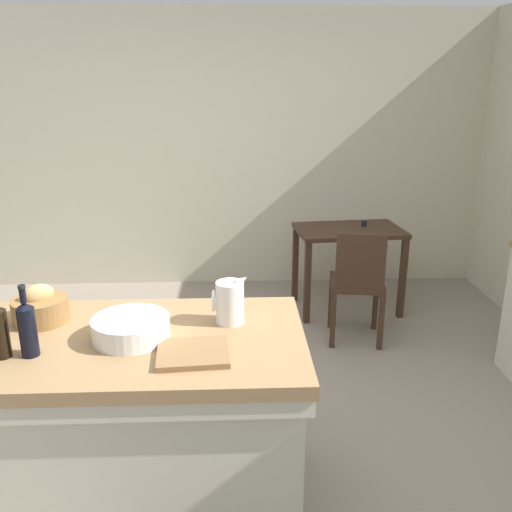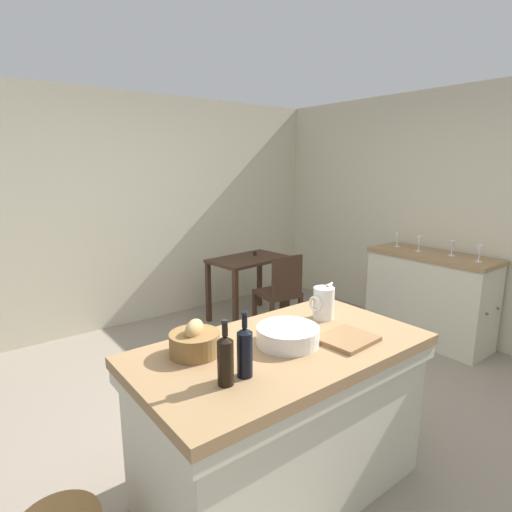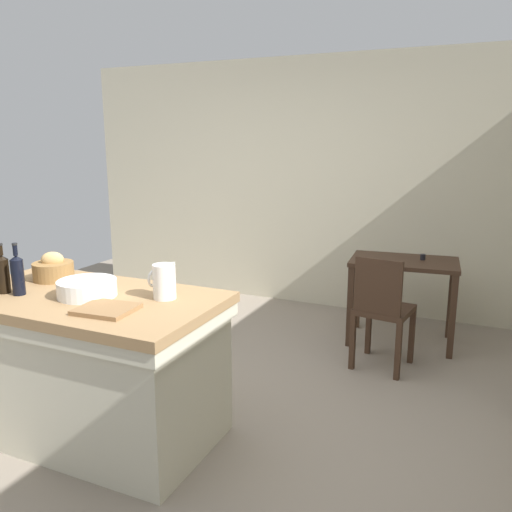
{
  "view_description": "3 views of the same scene",
  "coord_description": "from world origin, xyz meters",
  "px_view_note": "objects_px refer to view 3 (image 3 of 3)",
  "views": [
    {
      "loc": [
        0.13,
        -2.63,
        1.95
      ],
      "look_at": [
        0.26,
        0.4,
        0.97
      ],
      "focal_mm": 37.64,
      "sensor_mm": 36.0,
      "label": 1
    },
    {
      "loc": [
        -1.72,
        -2.01,
        1.82
      ],
      "look_at": [
        0.33,
        0.64,
        1.08
      ],
      "focal_mm": 29.13,
      "sensor_mm": 36.0,
      "label": 2
    },
    {
      "loc": [
        1.75,
        -2.71,
        1.77
      ],
      "look_at": [
        0.31,
        0.49,
        0.98
      ],
      "focal_mm": 36.51,
      "sensor_mm": 36.0,
      "label": 3
    }
  ],
  "objects_px": {
    "pitcher": "(164,281)",
    "writing_desk": "(404,274)",
    "bread_basket": "(53,270)",
    "wine_bottle_amber": "(3,273)",
    "island_table": "(89,360)",
    "wine_bottle_dark": "(18,274)",
    "wooden_chair": "(382,308)",
    "cutting_board": "(106,309)",
    "wash_bowl": "(87,288)"
  },
  "relations": [
    {
      "from": "pitcher",
      "to": "writing_desk",
      "type": "bearing_deg",
      "value": 64.55
    },
    {
      "from": "bread_basket",
      "to": "wine_bottle_amber",
      "type": "xyz_separation_m",
      "value": [
        -0.04,
        -0.34,
        0.05
      ]
    },
    {
      "from": "island_table",
      "to": "wine_bottle_dark",
      "type": "bearing_deg",
      "value": -157.75
    },
    {
      "from": "wooden_chair",
      "to": "pitcher",
      "type": "xyz_separation_m",
      "value": [
        -0.96,
        -1.5,
        0.49
      ]
    },
    {
      "from": "wooden_chair",
      "to": "wine_bottle_amber",
      "type": "xyz_separation_m",
      "value": [
        -1.89,
        -1.79,
        0.5
      ]
    },
    {
      "from": "writing_desk",
      "to": "wooden_chair",
      "type": "height_order",
      "value": "wooden_chair"
    },
    {
      "from": "writing_desk",
      "to": "bread_basket",
      "type": "relative_size",
      "value": 3.73
    },
    {
      "from": "island_table",
      "to": "pitcher",
      "type": "bearing_deg",
      "value": 17.01
    },
    {
      "from": "island_table",
      "to": "wine_bottle_dark",
      "type": "relative_size",
      "value": 5.17
    },
    {
      "from": "writing_desk",
      "to": "wine_bottle_dark",
      "type": "height_order",
      "value": "wine_bottle_dark"
    },
    {
      "from": "wine_bottle_dark",
      "to": "pitcher",
      "type": "bearing_deg",
      "value": 19.33
    },
    {
      "from": "bread_basket",
      "to": "wine_bottle_amber",
      "type": "relative_size",
      "value": 0.85
    },
    {
      "from": "wine_bottle_dark",
      "to": "wooden_chair",
      "type": "bearing_deg",
      "value": 45.12
    },
    {
      "from": "bread_basket",
      "to": "wine_bottle_amber",
      "type": "height_order",
      "value": "wine_bottle_amber"
    },
    {
      "from": "bread_basket",
      "to": "cutting_board",
      "type": "bearing_deg",
      "value": -26.67
    },
    {
      "from": "wash_bowl",
      "to": "wine_bottle_amber",
      "type": "height_order",
      "value": "wine_bottle_amber"
    },
    {
      "from": "island_table",
      "to": "wooden_chair",
      "type": "distance_m",
      "value": 2.17
    },
    {
      "from": "island_table",
      "to": "cutting_board",
      "type": "height_order",
      "value": "cutting_board"
    },
    {
      "from": "cutting_board",
      "to": "wine_bottle_dark",
      "type": "bearing_deg",
      "value": 177.1
    },
    {
      "from": "wooden_chair",
      "to": "wine_bottle_dark",
      "type": "xyz_separation_m",
      "value": [
        -1.78,
        -1.79,
        0.51
      ]
    },
    {
      "from": "writing_desk",
      "to": "pitcher",
      "type": "xyz_separation_m",
      "value": [
        -1.02,
        -2.14,
        0.36
      ]
    },
    {
      "from": "pitcher",
      "to": "wash_bowl",
      "type": "relative_size",
      "value": 0.72
    },
    {
      "from": "writing_desk",
      "to": "wash_bowl",
      "type": "bearing_deg",
      "value": -122.33
    },
    {
      "from": "wooden_chair",
      "to": "wash_bowl",
      "type": "bearing_deg",
      "value": -130.2
    },
    {
      "from": "writing_desk",
      "to": "bread_basket",
      "type": "bearing_deg",
      "value": -132.26
    },
    {
      "from": "bread_basket",
      "to": "cutting_board",
      "type": "relative_size",
      "value": 0.88
    },
    {
      "from": "wash_bowl",
      "to": "wine_bottle_dark",
      "type": "bearing_deg",
      "value": -160.32
    },
    {
      "from": "writing_desk",
      "to": "pitcher",
      "type": "height_order",
      "value": "pitcher"
    },
    {
      "from": "wooden_chair",
      "to": "wash_bowl",
      "type": "height_order",
      "value": "wash_bowl"
    },
    {
      "from": "writing_desk",
      "to": "wash_bowl",
      "type": "height_order",
      "value": "wash_bowl"
    },
    {
      "from": "wooden_chair",
      "to": "wine_bottle_amber",
      "type": "height_order",
      "value": "wine_bottle_amber"
    },
    {
      "from": "pitcher",
      "to": "wash_bowl",
      "type": "xyz_separation_m",
      "value": [
        -0.43,
        -0.15,
        -0.05
      ]
    },
    {
      "from": "pitcher",
      "to": "wine_bottle_dark",
      "type": "height_order",
      "value": "wine_bottle_dark"
    },
    {
      "from": "pitcher",
      "to": "wash_bowl",
      "type": "bearing_deg",
      "value": -160.99
    },
    {
      "from": "writing_desk",
      "to": "wine_bottle_dark",
      "type": "bearing_deg",
      "value": -127.08
    },
    {
      "from": "cutting_board",
      "to": "wine_bottle_amber",
      "type": "bearing_deg",
      "value": 178.1
    },
    {
      "from": "bread_basket",
      "to": "island_table",
      "type": "bearing_deg",
      "value": -24.17
    },
    {
      "from": "writing_desk",
      "to": "pitcher",
      "type": "bearing_deg",
      "value": -115.45
    },
    {
      "from": "cutting_board",
      "to": "wine_bottle_dark",
      "type": "height_order",
      "value": "wine_bottle_dark"
    },
    {
      "from": "wine_bottle_amber",
      "to": "wooden_chair",
      "type": "bearing_deg",
      "value": 43.54
    },
    {
      "from": "island_table",
      "to": "pitcher",
      "type": "xyz_separation_m",
      "value": [
        0.46,
        0.14,
        0.51
      ]
    },
    {
      "from": "wooden_chair",
      "to": "island_table",
      "type": "bearing_deg",
      "value": -130.95
    },
    {
      "from": "pitcher",
      "to": "wash_bowl",
      "type": "distance_m",
      "value": 0.46
    },
    {
      "from": "bread_basket",
      "to": "writing_desk",
      "type": "bearing_deg",
      "value": 47.74
    },
    {
      "from": "writing_desk",
      "to": "cutting_board",
      "type": "relative_size",
      "value": 3.26
    },
    {
      "from": "wash_bowl",
      "to": "wine_bottle_amber",
      "type": "bearing_deg",
      "value": -163.58
    },
    {
      "from": "pitcher",
      "to": "wine_bottle_amber",
      "type": "height_order",
      "value": "wine_bottle_amber"
    },
    {
      "from": "writing_desk",
      "to": "cutting_board",
      "type": "bearing_deg",
      "value": -115.41
    },
    {
      "from": "wooden_chair",
      "to": "bread_basket",
      "type": "distance_m",
      "value": 2.39
    },
    {
      "from": "wooden_chair",
      "to": "cutting_board",
      "type": "relative_size",
      "value": 3.13
    }
  ]
}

